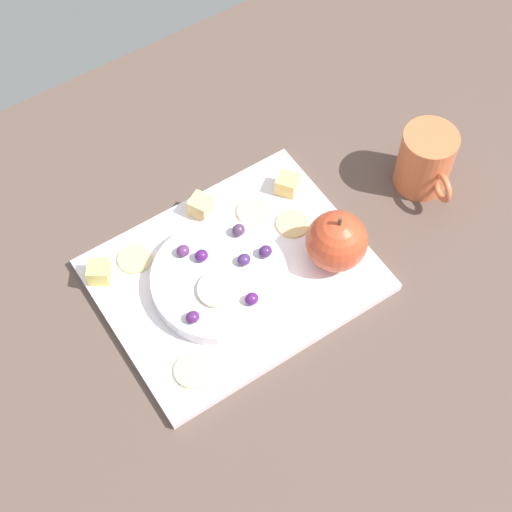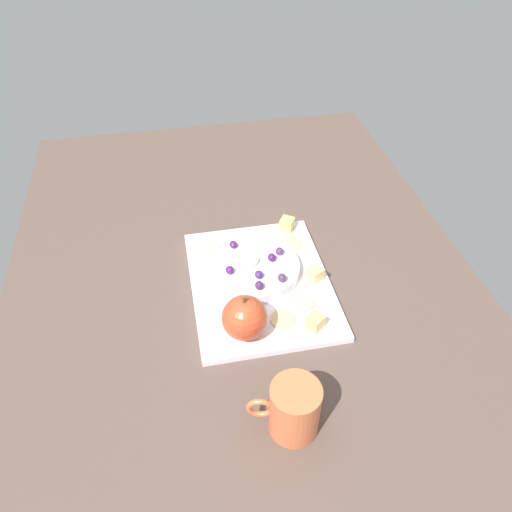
# 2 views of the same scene
# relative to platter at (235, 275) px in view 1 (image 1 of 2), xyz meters

# --- Properties ---
(table) EXTENTS (1.40, 0.89, 0.04)m
(table) POSITION_rel_platter_xyz_m (0.04, -0.03, -0.03)
(table) COLOR brown
(table) RESTS_ON ground
(platter) EXTENTS (0.32, 0.26, 0.01)m
(platter) POSITION_rel_platter_xyz_m (0.00, 0.00, 0.00)
(platter) COLOR white
(platter) RESTS_ON table
(serving_dish) EXTENTS (0.17, 0.17, 0.02)m
(serving_dish) POSITION_rel_platter_xyz_m (-0.02, -0.00, 0.02)
(serving_dish) COLOR silver
(serving_dish) RESTS_ON platter
(apple_whole) EXTENTS (0.08, 0.08, 0.08)m
(apple_whole) POSITION_rel_platter_xyz_m (0.12, -0.05, 0.04)
(apple_whole) COLOR #C14426
(apple_whole) RESTS_ON platter
(apple_stem) EXTENTS (0.01, 0.00, 0.01)m
(apple_stem) POSITION_rel_platter_xyz_m (0.12, -0.05, 0.09)
(apple_stem) COLOR brown
(apple_stem) RESTS_ON apple_whole
(cheese_cube_0) EXTENTS (0.04, 0.04, 0.03)m
(cheese_cube_0) POSITION_rel_platter_xyz_m (-0.14, 0.09, 0.02)
(cheese_cube_0) COLOR #E5D566
(cheese_cube_0) RESTS_ON platter
(cheese_cube_1) EXTENTS (0.04, 0.04, 0.03)m
(cheese_cube_1) POSITION_rel_platter_xyz_m (0.13, 0.07, 0.02)
(cheese_cube_1) COLOR #E7C96B
(cheese_cube_1) RESTS_ON platter
(cheese_cube_2) EXTENTS (0.03, 0.03, 0.03)m
(cheese_cube_2) POSITION_rel_platter_xyz_m (0.01, 0.10, 0.02)
(cheese_cube_2) COLOR #F0C578
(cheese_cube_2) RESTS_ON platter
(cracker_0) EXTENTS (0.04, 0.04, 0.00)m
(cracker_0) POSITION_rel_platter_xyz_m (-0.11, -0.08, 0.01)
(cracker_0) COLOR beige
(cracker_0) RESTS_ON platter
(cracker_1) EXTENTS (0.04, 0.04, 0.00)m
(cracker_1) POSITION_rel_platter_xyz_m (0.07, 0.06, 0.01)
(cracker_1) COLOR #E2B28D
(cracker_1) RESTS_ON platter
(cracker_2) EXTENTS (0.04, 0.04, 0.00)m
(cracker_2) POSITION_rel_platter_xyz_m (-0.09, 0.08, 0.01)
(cracker_2) COLOR #DBC37C
(cracker_2) RESTS_ON platter
(cracker_3) EXTENTS (0.04, 0.04, 0.00)m
(cracker_3) POSITION_rel_platter_xyz_m (0.10, 0.02, 0.01)
(cracker_3) COLOR #DFBA7A
(cracker_3) RESTS_ON platter
(grape_0) EXTENTS (0.02, 0.02, 0.01)m
(grape_0) POSITION_rel_platter_xyz_m (-0.01, -0.06, 0.03)
(grape_0) COLOR #4C1B62
(grape_0) RESTS_ON serving_dish
(grape_1) EXTENTS (0.02, 0.02, 0.01)m
(grape_1) POSITION_rel_platter_xyz_m (0.01, -0.01, 0.03)
(grape_1) COLOR #422660
(grape_1) RESTS_ON serving_dish
(grape_2) EXTENTS (0.02, 0.02, 0.01)m
(grape_2) POSITION_rel_platter_xyz_m (0.04, -0.01, 0.04)
(grape_2) COLOR #412056
(grape_2) RESTS_ON serving_dish
(grape_3) EXTENTS (0.02, 0.02, 0.01)m
(grape_3) POSITION_rel_platter_xyz_m (-0.03, 0.03, 0.04)
(grape_3) COLOR #491960
(grape_3) RESTS_ON serving_dish
(grape_4) EXTENTS (0.02, 0.02, 0.01)m
(grape_4) POSITION_rel_platter_xyz_m (-0.04, 0.05, 0.03)
(grape_4) COLOR #572A5E
(grape_4) RESTS_ON serving_dish
(grape_5) EXTENTS (0.02, 0.02, 0.01)m
(grape_5) POSITION_rel_platter_xyz_m (-0.08, -0.04, 0.03)
(grape_5) COLOR #4C1D5A
(grape_5) RESTS_ON serving_dish
(grape_6) EXTENTS (0.02, 0.02, 0.02)m
(grape_6) POSITION_rel_platter_xyz_m (0.03, 0.03, 0.04)
(grape_6) COLOR #47304E
(grape_6) RESTS_ON serving_dish
(apple_slice_0) EXTENTS (0.05, 0.05, 0.01)m
(apple_slice_0) POSITION_rel_platter_xyz_m (-0.04, -0.02, 0.03)
(apple_slice_0) COLOR beige
(apple_slice_0) RESTS_ON serving_dish
(cup) EXTENTS (0.07, 0.10, 0.09)m
(cup) POSITION_rel_platter_xyz_m (0.29, -0.01, 0.04)
(cup) COLOR #D2683E
(cup) RESTS_ON table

